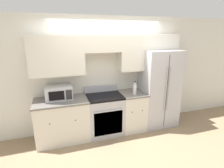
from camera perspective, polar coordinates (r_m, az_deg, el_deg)
name	(u,v)px	position (r m, az deg, el deg)	size (l,w,h in m)	color
ground_plane	(116,138)	(4.05, 1.40, -17.12)	(12.00, 12.00, 0.00)	#937A5B
wall_back	(109,66)	(4.01, -1.07, 5.78)	(8.00, 0.39, 2.60)	silver
lower_cabinets_left	(63,120)	(3.92, -15.85, -11.28)	(1.10, 0.64, 0.90)	silver
lower_cabinets_right	(132,110)	(4.24, 6.41, -8.57)	(0.57, 0.64, 0.90)	silver
oven_range	(105,114)	(4.03, -2.39, -9.77)	(0.78, 0.65, 1.06)	#B7B7BC
refrigerator	(158,88)	(4.43, 14.76, -1.32)	(0.87, 0.75, 1.86)	#B7B7BC
microwave	(59,93)	(3.77, -16.93, -2.72)	(0.54, 0.38, 0.28)	#B7B7BC
bottle	(135,89)	(3.94, 7.44, -1.64)	(0.08, 0.08, 0.31)	silver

